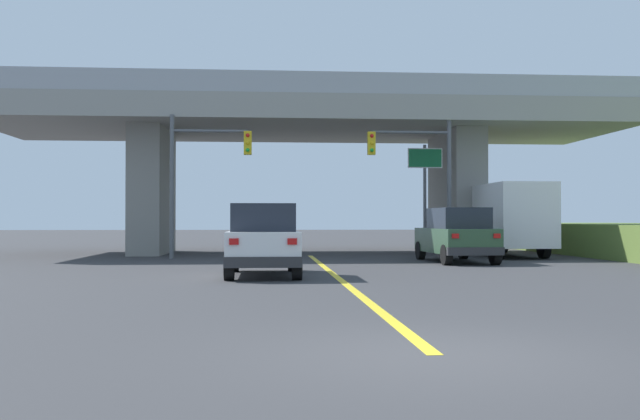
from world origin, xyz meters
name	(u,v)px	position (x,y,z in m)	size (l,w,h in m)	color
ground	(307,253)	(0.00, 25.93, 0.00)	(160.00, 160.00, 0.00)	#353538
overpass_bridge	(307,137)	(0.00, 25.93, 5.53)	(29.37, 9.39, 7.74)	gray
lane_divider_stripe	(336,276)	(0.00, 11.67, 0.00)	(0.20, 23.33, 0.01)	yellow
suv_lead	(263,240)	(-2.03, 12.07, 1.01)	(2.02, 4.37, 2.02)	silver
suv_crossing	(456,235)	(5.13, 18.03, 1.02)	(2.17, 4.83, 2.02)	#2D4C33
box_truck	(503,219)	(8.39, 22.38, 1.63)	(2.33, 7.46, 3.08)	red
traffic_signal_nearside	(422,168)	(4.58, 21.40, 3.77)	(3.55, 0.36, 5.81)	#56595E
traffic_signal_farside	(199,167)	(-4.68, 21.17, 3.74)	(3.31, 0.36, 5.85)	#56595E
highway_sign	(425,175)	(5.14, 23.29, 3.60)	(1.56, 0.17, 4.94)	#56595E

